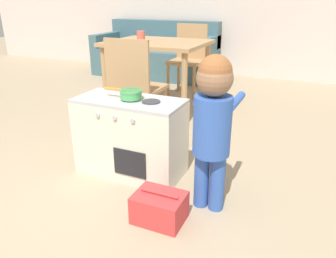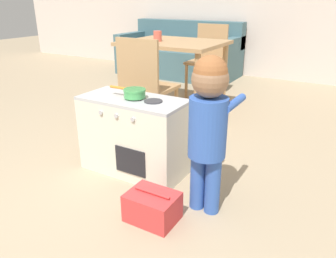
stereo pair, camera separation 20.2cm
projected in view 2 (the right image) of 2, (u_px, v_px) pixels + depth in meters
The scene contains 10 objects.
ground_plane at pixel (40, 227), 1.77m from camera, with size 16.00×16.00×0.00m, color tan.
play_kitchen at pixel (134, 135), 2.27m from camera, with size 0.73×0.36×0.54m.
toy_pot at pixel (134, 92), 2.15m from camera, with size 0.27×0.15×0.06m.
child_figure at pixel (209, 118), 1.72m from camera, with size 0.23×0.36×0.90m.
toy_basket at pixel (152, 207), 1.81m from camera, with size 0.27×0.21×0.18m.
dining_table at pixel (174, 52), 3.39m from camera, with size 0.99×0.81×0.74m.
dining_chair_near at pixel (146, 85), 2.79m from camera, with size 0.40×0.40×0.86m.
dining_chair_far at pixel (208, 58), 4.02m from camera, with size 0.40×0.40×0.86m.
couch at pixel (180, 56), 5.22m from camera, with size 1.86×0.88×0.82m.
cup_on_table at pixel (158, 36), 3.33m from camera, with size 0.08×0.08×0.10m.
Camera 2 is at (1.33, -0.90, 1.15)m, focal length 35.00 mm.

